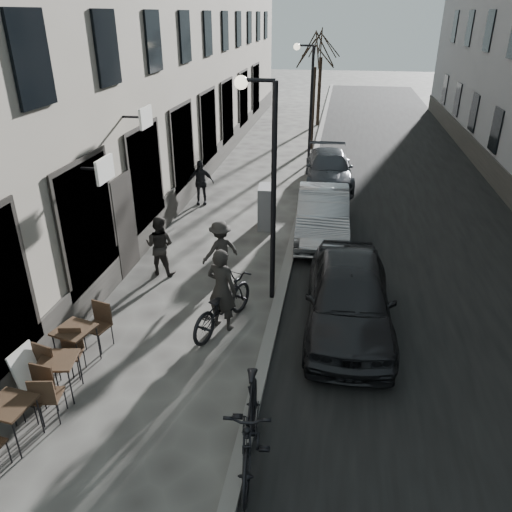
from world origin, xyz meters
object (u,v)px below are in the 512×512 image
(bistro_set_b, at_px, (60,373))
(car_near, at_px, (349,296))
(pedestrian_near, at_px, (160,246))
(car_far, at_px, (329,169))
(utility_cabinet, at_px, (266,207))
(tree_far, at_px, (322,43))
(car_mid, at_px, (323,214))
(bicycle, at_px, (222,304))
(pedestrian_far, at_px, (200,182))
(streetlamp_far, at_px, (308,92))
(pedestrian_mid, at_px, (221,250))
(tree_near, at_px, (315,50))
(streetlamp_near, at_px, (266,170))
(moped, at_px, (250,425))
(bistro_set_c, at_px, (77,343))
(bistro_set_a, at_px, (13,419))
(sign_board, at_px, (30,377))

(bistro_set_b, relative_size, car_near, 0.35)
(pedestrian_near, distance_m, car_far, 9.32)
(car_near, bearing_deg, utility_cabinet, 114.26)
(tree_far, xyz_separation_m, car_mid, (1.10, -17.07, -3.95))
(bicycle, relative_size, pedestrian_far, 1.37)
(streetlamp_far, distance_m, car_mid, 8.51)
(pedestrian_far, distance_m, car_far, 5.38)
(streetlamp_far, xyz_separation_m, pedestrian_mid, (-1.27, -11.21, -2.38))
(utility_cabinet, bearing_deg, pedestrian_near, -127.24)
(car_far, bearing_deg, tree_far, 90.64)
(tree_near, relative_size, utility_cabinet, 4.21)
(utility_cabinet, xyz_separation_m, pedestrian_near, (-2.25, -3.61, 0.12))
(pedestrian_mid, bearing_deg, streetlamp_near, 105.99)
(streetlamp_far, bearing_deg, moped, -88.23)
(tree_near, relative_size, tree_far, 1.00)
(bistro_set_c, height_order, pedestrian_mid, pedestrian_mid)
(bistro_set_b, xyz_separation_m, bistro_set_c, (-0.13, 0.86, 0.03))
(bistro_set_b, height_order, utility_cabinet, utility_cabinet)
(bistro_set_c, distance_m, utility_cabinet, 7.96)
(tree_far, bearing_deg, utility_cabinet, -92.41)
(bistro_set_a, height_order, car_near, car_near)
(pedestrian_near, distance_m, pedestrian_far, 5.36)
(bistro_set_a, bearing_deg, sign_board, 116.06)
(streetlamp_far, xyz_separation_m, bistro_set_a, (-3.22, -17.20, -2.68))
(pedestrian_near, height_order, moped, pedestrian_near)
(car_near, bearing_deg, pedestrian_mid, 149.51)
(sign_board, height_order, bicycle, bicycle)
(moped, bearing_deg, car_far, 81.74)
(streetlamp_near, height_order, bicycle, streetlamp_near)
(car_mid, bearing_deg, pedestrian_mid, -130.06)
(car_far, bearing_deg, pedestrian_far, -150.14)
(streetlamp_near, bearing_deg, streetlamp_far, 90.00)
(tree_far, height_order, bistro_set_a, tree_far)
(car_near, height_order, car_mid, car_near)
(pedestrian_near, height_order, car_far, pedestrian_near)
(pedestrian_near, distance_m, moped, 6.61)
(tree_far, relative_size, sign_board, 5.71)
(streetlamp_near, xyz_separation_m, car_near, (1.96, -1.01, -2.39))
(pedestrian_far, xyz_separation_m, car_mid, (4.43, -2.16, -0.08))
(sign_board, relative_size, car_near, 0.22)
(bistro_set_b, distance_m, pedestrian_mid, 5.16)
(tree_far, relative_size, pedestrian_near, 3.58)
(tree_near, distance_m, moped, 20.32)
(utility_cabinet, height_order, car_far, utility_cabinet)
(streetlamp_near, xyz_separation_m, pedestrian_mid, (-1.27, 0.79, -2.38))
(utility_cabinet, bearing_deg, tree_far, 82.24)
(car_mid, relative_size, car_far, 0.98)
(streetlamp_near, relative_size, bistro_set_b, 3.18)
(utility_cabinet, relative_size, bicycle, 0.62)
(streetlamp_far, height_order, tree_near, tree_near)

